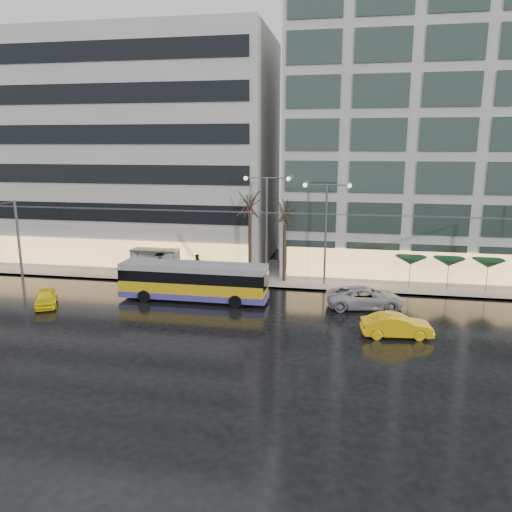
% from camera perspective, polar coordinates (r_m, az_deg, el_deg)
% --- Properties ---
extents(ground, '(140.00, 140.00, 0.00)m').
position_cam_1_polar(ground, '(33.90, -5.16, -7.76)').
color(ground, black).
rests_on(ground, ground).
extents(sidewalk, '(80.00, 10.00, 0.15)m').
position_cam_1_polar(sidewalk, '(46.56, 1.82, -1.92)').
color(sidewalk, gray).
rests_on(sidewalk, ground).
extents(kerb, '(80.00, 0.10, 0.15)m').
position_cam_1_polar(kerb, '(41.85, 0.80, -3.60)').
color(kerb, slate).
rests_on(kerb, ground).
extents(building_left, '(34.00, 14.00, 22.00)m').
position_cam_1_polar(building_left, '(55.37, -16.40, 11.50)').
color(building_left, '#A09E99').
rests_on(building_left, sidewalk).
extents(building_right, '(32.00, 14.00, 25.00)m').
position_cam_1_polar(building_right, '(50.62, 22.75, 12.68)').
color(building_right, '#A09E99').
rests_on(building_right, sidewalk).
extents(trolleybus, '(11.38, 4.47, 5.27)m').
position_cam_1_polar(trolleybus, '(38.61, -7.16, -3.02)').
color(trolleybus, gold).
rests_on(trolleybus, ground).
extents(catenary, '(42.24, 5.12, 7.00)m').
position_cam_1_polar(catenary, '(39.98, -0.86, 1.79)').
color(catenary, '#595B60').
rests_on(catenary, ground).
extents(bus_shelter, '(4.20, 1.60, 2.51)m').
position_cam_1_polar(bus_shelter, '(45.72, -11.78, -0.03)').
color(bus_shelter, '#595B60').
rests_on(bus_shelter, sidewalk).
extents(street_lamp_near, '(3.96, 0.36, 9.03)m').
position_cam_1_polar(street_lamp_near, '(42.30, 1.22, 4.77)').
color(street_lamp_near, '#595B60').
rests_on(street_lamp_near, sidewalk).
extents(street_lamp_far, '(3.96, 0.36, 8.53)m').
position_cam_1_polar(street_lamp_far, '(41.84, 8.01, 4.18)').
color(street_lamp_far, '#595B60').
rests_on(street_lamp_far, sidewalk).
extents(tree_a, '(3.20, 3.20, 8.40)m').
position_cam_1_polar(tree_a, '(42.62, -0.73, 6.32)').
color(tree_a, black).
rests_on(tree_a, sidewalk).
extents(tree_b, '(3.20, 3.20, 7.70)m').
position_cam_1_polar(tree_b, '(42.43, 3.32, 5.34)').
color(tree_b, black).
rests_on(tree_b, sidewalk).
extents(parasol_a, '(2.50, 2.50, 2.65)m').
position_cam_1_polar(parasol_a, '(42.93, 17.26, -0.49)').
color(parasol_a, '#595B60').
rests_on(parasol_a, sidewalk).
extents(parasol_b, '(2.50, 2.50, 2.65)m').
position_cam_1_polar(parasol_b, '(43.40, 21.19, -0.65)').
color(parasol_b, '#595B60').
rests_on(parasol_b, sidewalk).
extents(parasol_c, '(2.50, 2.50, 2.65)m').
position_cam_1_polar(parasol_c, '(44.07, 25.02, -0.79)').
color(parasol_c, '#595B60').
rests_on(parasol_c, sidewalk).
extents(taxi_a, '(3.19, 4.01, 1.28)m').
position_cam_1_polar(taxi_a, '(40.43, -22.90, -4.39)').
color(taxi_a, yellow).
rests_on(taxi_a, ground).
extents(taxi_b, '(4.54, 2.06, 1.44)m').
position_cam_1_polar(taxi_b, '(32.67, 15.77, -7.66)').
color(taxi_b, yellow).
rests_on(taxi_b, ground).
extents(sedan_silver, '(6.02, 3.50, 1.57)m').
position_cam_1_polar(sedan_silver, '(37.64, 12.36, -4.65)').
color(sedan_silver, '#AAAAAF').
rests_on(sedan_silver, ground).
extents(pedestrian_a, '(1.13, 1.14, 2.19)m').
position_cam_1_polar(pedestrian_a, '(44.48, -11.90, -0.82)').
color(pedestrian_a, black).
rests_on(pedestrian_a, sidewalk).
extents(pedestrian_b, '(1.03, 0.86, 1.93)m').
position_cam_1_polar(pedestrian_b, '(45.61, -6.78, -0.97)').
color(pedestrian_b, black).
rests_on(pedestrian_b, sidewalk).
extents(pedestrian_c, '(1.09, 0.84, 2.11)m').
position_cam_1_polar(pedestrian_c, '(45.92, -10.94, -0.83)').
color(pedestrian_c, black).
rests_on(pedestrian_c, sidewalk).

